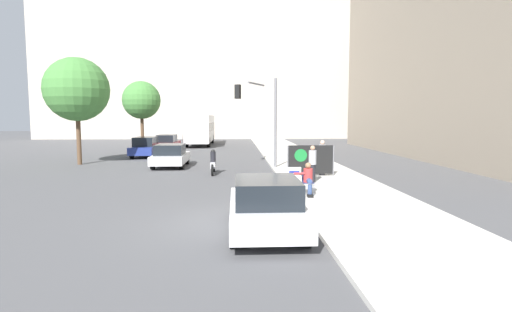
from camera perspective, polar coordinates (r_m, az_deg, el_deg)
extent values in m
plane|color=#4F4F51|center=(11.48, -2.55, -9.62)|extent=(160.00, 160.00, 0.00)
cube|color=beige|center=(26.58, 6.29, -0.85)|extent=(4.30, 90.00, 0.12)
cube|color=#BCB2A3|center=(63.71, -4.81, 19.48)|extent=(52.00, 12.00, 36.78)
cylinder|color=#474C56|center=(14.80, 6.86, -4.81)|extent=(0.03, 0.03, 0.45)
cylinder|color=#474C56|center=(14.87, 8.27, -4.79)|extent=(0.03, 0.03, 0.45)
cylinder|color=#474C56|center=(15.16, 6.63, -4.56)|extent=(0.03, 0.03, 0.45)
cylinder|color=#474C56|center=(15.23, 8.00, -4.54)|extent=(0.03, 0.03, 0.45)
cube|color=navy|center=(14.97, 7.45, -3.79)|extent=(0.40, 0.40, 0.02)
cube|color=navy|center=(15.13, 7.33, -2.93)|extent=(0.40, 0.02, 0.38)
cylinder|color=#334775|center=(14.80, 7.57, -3.51)|extent=(0.18, 0.42, 0.18)
cylinder|color=#334775|center=(14.66, 7.70, -4.93)|extent=(0.16, 0.16, 0.45)
cube|color=black|center=(14.63, 7.73, -5.65)|extent=(0.20, 0.28, 0.10)
cylinder|color=#B23333|center=(14.96, 7.44, -2.75)|extent=(0.34, 0.34, 0.52)
sphere|color=#936B4C|center=(14.91, 7.46, -1.34)|extent=(0.22, 0.22, 0.22)
cylinder|color=#B23333|center=(14.82, 6.26, -2.50)|extent=(0.45, 0.09, 0.09)
cube|color=white|center=(14.78, 5.48, -2.30)|extent=(0.51, 0.02, 0.37)
cube|color=navy|center=(14.77, 5.49, -2.31)|extent=(0.39, 0.01, 0.09)
cylinder|color=black|center=(17.89, 8.04, -2.47)|extent=(0.28, 0.28, 0.80)
cylinder|color=#9E9EA3|center=(17.80, 8.08, -0.19)|extent=(0.34, 0.34, 0.63)
sphere|color=tan|center=(17.77, 8.09, 1.16)|extent=(0.21, 0.21, 0.21)
cylinder|color=#424247|center=(20.19, 9.42, -1.51)|extent=(0.28, 0.28, 0.85)
cylinder|color=#9E9EA3|center=(20.11, 9.46, 0.65)|extent=(0.34, 0.34, 0.67)
sphere|color=beige|center=(20.07, 9.48, 1.92)|extent=(0.22, 0.22, 0.22)
cylinder|color=slate|center=(19.62, 4.57, -0.68)|extent=(0.06, 0.06, 1.51)
cylinder|color=slate|center=(20.04, 11.00, -0.64)|extent=(0.06, 0.06, 1.51)
cube|color=black|center=(19.79, 7.82, -0.52)|extent=(2.26, 0.02, 1.41)
cylinder|color=#197A33|center=(19.67, 6.42, 0.08)|extent=(0.62, 0.01, 0.62)
cylinder|color=slate|center=(23.17, 2.81, 4.75)|extent=(0.16, 0.16, 5.13)
cylinder|color=slate|center=(23.67, 0.05, 10.26)|extent=(1.11, 2.22, 0.11)
cube|color=black|center=(24.11, -2.62, 9.17)|extent=(0.40, 0.40, 0.84)
sphere|color=green|center=(24.09, -2.62, 8.50)|extent=(0.18, 0.18, 0.18)
cube|color=silver|center=(10.59, 1.48, -7.91)|extent=(1.89, 4.21, 0.53)
cube|color=black|center=(10.31, 1.56, -5.00)|extent=(1.62, 2.19, 0.63)
cylinder|color=black|center=(11.88, -3.04, -7.50)|extent=(0.22, 0.64, 0.64)
cylinder|color=black|center=(11.99, 5.01, -7.39)|extent=(0.22, 0.64, 0.64)
cylinder|color=black|center=(9.36, -3.09, -11.10)|extent=(0.22, 0.64, 0.64)
cylinder|color=black|center=(9.50, 7.20, -10.89)|extent=(0.22, 0.64, 0.64)
cube|color=white|center=(24.88, -12.08, -0.30)|extent=(1.88, 4.21, 0.50)
cube|color=black|center=(24.67, -12.16, 0.95)|extent=(1.62, 2.19, 0.61)
cylinder|color=black|center=(26.33, -13.40, -0.46)|extent=(0.22, 0.64, 0.64)
cylinder|color=black|center=(26.07, -9.81, -0.45)|extent=(0.22, 0.64, 0.64)
cylinder|color=black|center=(23.78, -14.54, -1.12)|extent=(0.22, 0.64, 0.64)
cylinder|color=black|center=(23.50, -10.58, -1.11)|extent=(0.22, 0.64, 0.64)
cube|color=navy|center=(31.63, -15.41, 0.91)|extent=(1.72, 4.45, 0.58)
cube|color=black|center=(31.42, -15.51, 2.02)|extent=(1.48, 2.31, 0.67)
cylinder|color=black|center=(33.16, -16.15, 0.68)|extent=(0.22, 0.64, 0.64)
cylinder|color=black|center=(32.85, -13.60, 0.70)|extent=(0.22, 0.64, 0.64)
cylinder|color=black|center=(30.49, -17.34, 0.24)|extent=(0.22, 0.64, 0.64)
cylinder|color=black|center=(30.15, -14.57, 0.25)|extent=(0.22, 0.64, 0.64)
cube|color=maroon|center=(36.44, -12.54, 1.54)|extent=(1.71, 4.73, 0.56)
cube|color=black|center=(36.22, -12.61, 2.47)|extent=(1.47, 2.46, 0.65)
cylinder|color=black|center=(38.02, -13.27, 1.34)|extent=(0.22, 0.64, 0.64)
cylinder|color=black|center=(37.78, -11.05, 1.36)|extent=(0.22, 0.64, 0.64)
cylinder|color=black|center=(35.15, -14.13, 0.99)|extent=(0.22, 0.64, 0.64)
cylinder|color=black|center=(34.89, -11.73, 1.01)|extent=(0.22, 0.64, 0.64)
cube|color=silver|center=(43.75, -7.96, 3.94)|extent=(2.50, 10.23, 2.77)
cube|color=black|center=(43.74, -7.97, 4.16)|extent=(2.52, 9.72, 0.90)
cylinder|color=black|center=(47.06, -8.94, 2.44)|extent=(0.30, 1.04, 1.04)
cylinder|color=black|center=(46.88, -6.26, 2.46)|extent=(0.30, 1.04, 1.04)
cylinder|color=black|center=(40.77, -9.87, 1.96)|extent=(0.30, 1.04, 1.04)
cylinder|color=black|center=(40.56, -6.79, 1.98)|extent=(0.30, 1.04, 1.04)
cube|color=silver|center=(21.39, -6.13, -1.26)|extent=(0.24, 0.94, 0.32)
cylinder|color=black|center=(21.30, -6.15, -0.25)|extent=(0.28, 0.28, 0.62)
sphere|color=black|center=(21.27, -6.16, 0.61)|extent=(0.24, 0.24, 0.24)
cylinder|color=black|center=(22.19, -6.02, -1.49)|extent=(0.10, 0.60, 0.60)
cylinder|color=black|center=(20.64, -6.25, -2.02)|extent=(0.10, 0.60, 0.60)
cylinder|color=brown|center=(27.77, -23.99, 2.33)|extent=(0.28, 0.28, 3.36)
sphere|color=#47843D|center=(27.80, -24.24, 8.67)|extent=(4.00, 4.00, 4.00)
cylinder|color=brown|center=(35.94, -15.93, 3.21)|extent=(0.28, 0.28, 3.36)
sphere|color=#47843D|center=(35.94, -16.05, 7.69)|extent=(3.24, 3.24, 3.24)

